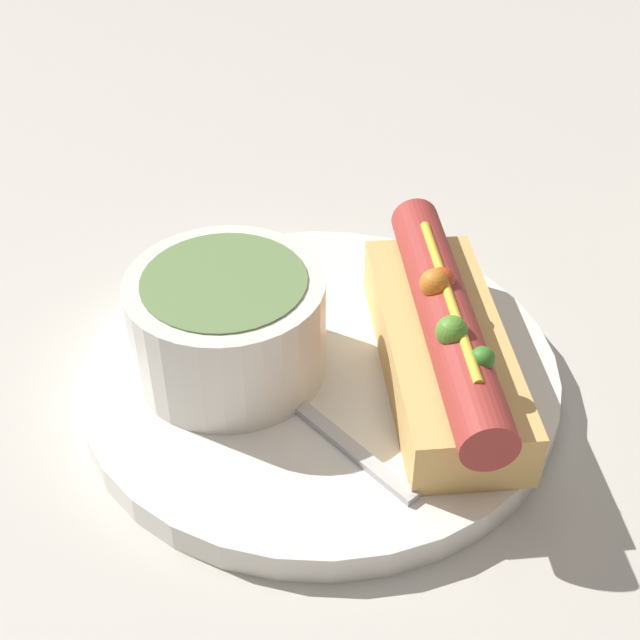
# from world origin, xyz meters

# --- Properties ---
(ground_plane) EXTENTS (4.00, 4.00, 0.00)m
(ground_plane) POSITION_xyz_m (0.00, 0.00, 0.00)
(ground_plane) COLOR #BCB7AD
(dinner_plate) EXTENTS (0.25, 0.25, 0.02)m
(dinner_plate) POSITION_xyz_m (0.00, 0.00, 0.01)
(dinner_plate) COLOR white
(dinner_plate) RESTS_ON ground_plane
(hot_dog) EXTENTS (0.17, 0.12, 0.06)m
(hot_dog) POSITION_xyz_m (0.01, -0.06, 0.04)
(hot_dog) COLOR #DBAD60
(hot_dog) RESTS_ON dinner_plate
(soup_bowl) EXTENTS (0.10, 0.10, 0.06)m
(soup_bowl) POSITION_xyz_m (-0.02, 0.04, 0.05)
(soup_bowl) COLOR silver
(soup_bowl) RESTS_ON dinner_plate
(spoon) EXTENTS (0.08, 0.13, 0.01)m
(spoon) POSITION_xyz_m (-0.02, 0.02, 0.02)
(spoon) COLOR #B7B7BC
(spoon) RESTS_ON dinner_plate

